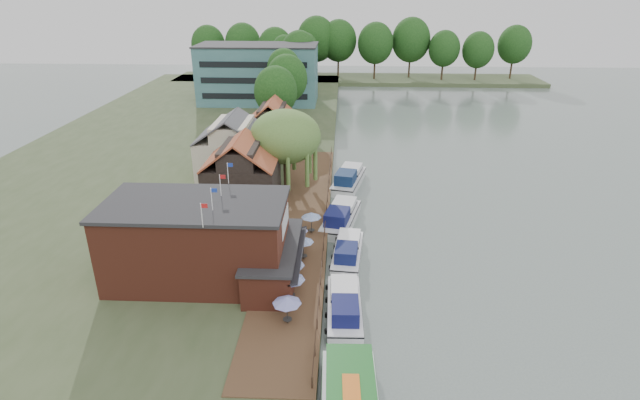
{
  "coord_description": "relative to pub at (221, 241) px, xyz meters",
  "views": [
    {
      "loc": [
        -3.64,
        -38.59,
        25.09
      ],
      "look_at": [
        -6.0,
        12.0,
        3.0
      ],
      "focal_mm": 28.0,
      "sensor_mm": 36.0,
      "label": 1
    }
  ],
  "objects": [
    {
      "name": "umbrella_1",
      "position": [
        6.35,
        -3.17,
        -2.36
      ],
      "size": [
        2.4,
        2.4,
        2.38
      ],
      "primitive_type": null,
      "color": "navy",
      "rests_on": "quay_deck"
    },
    {
      "name": "cottage_b",
      "position": [
        -4.0,
        25.0,
        0.6
      ],
      "size": [
        9.6,
        8.6,
        8.5
      ],
      "primitive_type": null,
      "color": "beige",
      "rests_on": "land_bank"
    },
    {
      "name": "cruiser_2",
      "position": [
        10.34,
        13.13,
        -3.37
      ],
      "size": [
        5.42,
        10.9,
        2.55
      ],
      "primitive_type": null,
      "rotation": [
        0.0,
        0.0,
        -0.2
      ],
      "color": "silver",
      "rests_on": "ground"
    },
    {
      "name": "cruiser_0",
      "position": [
        10.78,
        -3.63,
        -3.48
      ],
      "size": [
        3.36,
        9.74,
        2.33
      ],
      "primitive_type": null,
      "rotation": [
        0.0,
        0.0,
        0.02
      ],
      "color": "white",
      "rests_on": "ground"
    },
    {
      "name": "umbrella_2",
      "position": [
        6.33,
        -0.91,
        -2.36
      ],
      "size": [
        2.05,
        2.05,
        2.38
      ],
      "primitive_type": null,
      "color": "navy",
      "rests_on": "quay_deck"
    },
    {
      "name": "willow",
      "position": [
        3.5,
        20.0,
        1.56
      ],
      "size": [
        8.6,
        8.6,
        10.43
      ],
      "primitive_type": null,
      "color": "#476B2D",
      "rests_on": "land_bank"
    },
    {
      "name": "land_bank",
      "position": [
        -16.0,
        36.0,
        -4.15
      ],
      "size": [
        50.0,
        140.0,
        1.0
      ],
      "primitive_type": "cube",
      "color": "#384728",
      "rests_on": "ground"
    },
    {
      "name": "pub",
      "position": [
        0.0,
        0.0,
        0.0
      ],
      "size": [
        20.0,
        11.0,
        7.3
      ],
      "primitive_type": null,
      "color": "maroon",
      "rests_on": "land_bank"
    },
    {
      "name": "umbrella_0",
      "position": [
        6.41,
        -6.41,
        -2.36
      ],
      "size": [
        2.24,
        2.24,
        2.38
      ],
      "primitive_type": null,
      "color": "#1A1E93",
      "rests_on": "quay_deck"
    },
    {
      "name": "cruiser_1",
      "position": [
        11.08,
        5.51,
        -3.53
      ],
      "size": [
        3.85,
        9.58,
        2.24
      ],
      "primitive_type": null,
      "rotation": [
        0.0,
        0.0,
        -0.09
      ],
      "color": "white",
      "rests_on": "ground"
    },
    {
      "name": "umbrella_3",
      "position": [
        6.9,
        3.3,
        -2.36
      ],
      "size": [
        1.96,
        1.96,
        2.38
      ],
      "primitive_type": null,
      "color": "navy",
      "rests_on": "quay_deck"
    },
    {
      "name": "ground",
      "position": [
        14.0,
        1.0,
        -4.65
      ],
      "size": [
        260.0,
        260.0,
        0.0
      ],
      "primitive_type": "plane",
      "color": "slate",
      "rests_on": "ground"
    },
    {
      "name": "umbrella_5",
      "position": [
        7.31,
        8.67,
        -2.36
      ],
      "size": [
        2.09,
        2.09,
        2.38
      ],
      "primitive_type": null,
      "color": "#1A4490",
      "rests_on": "quay_deck"
    },
    {
      "name": "bank_tree_0",
      "position": [
        -0.61,
        43.09,
        2.37
      ],
      "size": [
        7.03,
        7.03,
        12.05
      ],
      "primitive_type": null,
      "color": "#143811",
      "rests_on": "land_bank"
    },
    {
      "name": "swan",
      "position": [
        9.5,
        -11.01,
        -4.43
      ],
      "size": [
        0.44,
        0.44,
        0.44
      ],
      "primitive_type": "sphere",
      "color": "white",
      "rests_on": "ground"
    },
    {
      "name": "hotel_block",
      "position": [
        -8.0,
        71.0,
        2.5
      ],
      "size": [
        25.4,
        12.4,
        12.3
      ],
      "primitive_type": null,
      "color": "#38666B",
      "rests_on": "land_bank"
    },
    {
      "name": "cottage_c",
      "position": [
        0.0,
        34.0,
        0.6
      ],
      "size": [
        7.6,
        7.6,
        8.5
      ],
      "primitive_type": null,
      "color": "black",
      "rests_on": "land_bank"
    },
    {
      "name": "cruiser_3",
      "position": [
        11.3,
        24.98,
        -3.34
      ],
      "size": [
        5.64,
        11.15,
        2.61
      ],
      "primitive_type": null,
      "rotation": [
        0.0,
        0.0,
        -0.21
      ],
      "color": "silver",
      "rests_on": "ground"
    },
    {
      "name": "bank_tree_2",
      "position": [
        -1.26,
        60.88,
        2.69
      ],
      "size": [
        6.52,
        6.52,
        12.68
      ],
      "primitive_type": null,
      "color": "#143811",
      "rests_on": "land_bank"
    },
    {
      "name": "quay_deck",
      "position": [
        6.0,
        11.0,
        -3.6
      ],
      "size": [
        6.0,
        50.0,
        0.1
      ],
      "primitive_type": "cube",
      "color": "#47301E",
      "rests_on": "land_bank"
    },
    {
      "name": "quay_rail",
      "position": [
        8.7,
        11.5,
        -3.15
      ],
      "size": [
        0.2,
        49.0,
        1.0
      ],
      "primitive_type": null,
      "color": "black",
      "rests_on": "land_bank"
    },
    {
      "name": "bank_tree_5",
      "position": [
        0.15,
        96.36,
        2.59
      ],
      "size": [
        7.21,
        7.21,
        12.49
      ],
      "primitive_type": null,
      "color": "#143811",
      "rests_on": "land_bank"
    },
    {
      "name": "bank_tree_1",
      "position": [
        0.53,
        49.53,
        2.88
      ],
      "size": [
        7.18,
        7.18,
        13.06
      ],
      "primitive_type": null,
      "color": "#143811",
      "rests_on": "land_bank"
    },
    {
      "name": "bank_tree_4",
      "position": [
        -4.08,
        87.48,
        2.71
      ],
      "size": [
        6.17,
        6.17,
        12.73
      ],
      "primitive_type": null,
      "color": "#143811",
      "rests_on": "land_bank"
    },
    {
      "name": "cottage_a",
      "position": [
        -1.0,
        15.0,
        0.6
      ],
      "size": [
        8.6,
        7.6,
        8.5
      ],
      "primitive_type": null,
      "color": "black",
      "rests_on": "land_bank"
    },
    {
      "name": "bank_tree_3",
      "position": [
        0.23,
        78.71,
        3.61
      ],
      "size": [
        8.17,
        8.17,
        14.53
      ],
      "primitive_type": null,
      "color": "#143811",
      "rests_on": "land_bank"
    },
    {
      "name": "umbrella_4",
      "position": [
        6.08,
        5.55,
        -2.36
      ],
      "size": [
        2.23,
        2.23,
        2.38
      ],
      "primitive_type": null,
      "color": "#1B1A91",
      "rests_on": "quay_deck"
    }
  ]
}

